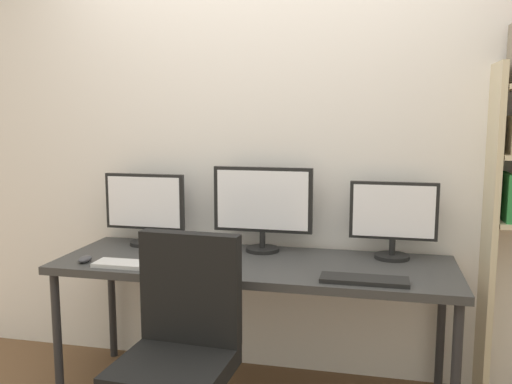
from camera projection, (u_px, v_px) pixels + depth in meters
The scene contains 9 objects.
wall_back at pixel (270, 147), 3.09m from camera, with size 4.42×0.10×2.60m.
desk at pixel (254, 271), 2.77m from camera, with size 2.02×0.68×0.74m.
office_chair at pixel (179, 379), 2.23m from camera, with size 0.52×0.52×0.99m.
monitor_left at pixel (145, 207), 3.09m from camera, with size 0.47×0.18×0.41m.
monitor_center at pixel (263, 205), 2.93m from camera, with size 0.54×0.18×0.46m.
monitor_right at pixel (393, 217), 2.78m from camera, with size 0.44×0.18×0.40m.
keyboard_left at pixel (133, 265), 2.66m from camera, with size 0.38×0.13×0.02m, color silver.
keyboard_right at pixel (364, 280), 2.41m from camera, with size 0.39×0.13×0.02m, color black.
computer_mouse at pixel (85, 259), 2.74m from camera, with size 0.06×0.10×0.03m, color #38383D.
Camera 1 is at (0.61, -2.01, 1.48)m, focal length 37.97 mm.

